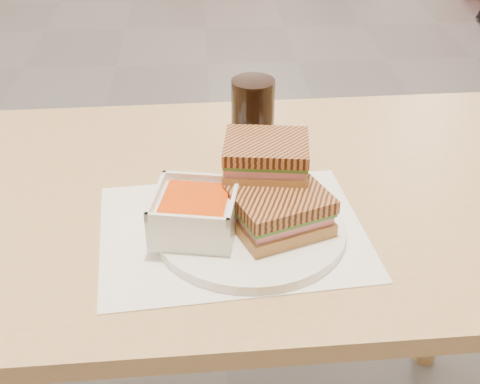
{
  "coord_description": "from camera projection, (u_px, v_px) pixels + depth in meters",
  "views": [
    {
      "loc": [
        -0.04,
        -2.78,
        1.31
      ],
      "look_at": [
        0.01,
        -2.0,
        0.82
      ],
      "focal_mm": 48.75,
      "sensor_mm": 36.0,
      "label": 1
    }
  ],
  "objects": [
    {
      "name": "cola_glass",
      "position": [
        253.0,
        123.0,
        1.09
      ],
      "size": [
        0.07,
        0.07,
        0.15
      ],
      "color": "black",
      "rests_on": "main_table"
    },
    {
      "name": "plate",
      "position": [
        250.0,
        229.0,
        0.95
      ],
      "size": [
        0.28,
        0.28,
        0.01
      ],
      "color": "white",
      "rests_on": "tray_liner"
    },
    {
      "name": "panini_lower",
      "position": [
        280.0,
        211.0,
        0.93
      ],
      "size": [
        0.16,
        0.15,
        0.06
      ],
      "color": "#A46D3C",
      "rests_on": "plate"
    },
    {
      "name": "panini_upper",
      "position": [
        266.0,
        157.0,
        0.96
      ],
      "size": [
        0.13,
        0.12,
        0.06
      ],
      "color": "#A46D3C",
      "rests_on": "panini_lower"
    },
    {
      "name": "tray_liner",
      "position": [
        232.0,
        231.0,
        0.96
      ],
      "size": [
        0.41,
        0.33,
        0.0
      ],
      "color": "white",
      "rests_on": "main_table"
    },
    {
      "name": "main_table",
      "position": [
        224.0,
        248.0,
        1.11
      ],
      "size": [
        1.22,
        0.73,
        0.75
      ],
      "color": "tan",
      "rests_on": "ground"
    },
    {
      "name": "soup_bowl",
      "position": [
        195.0,
        214.0,
        0.92
      ],
      "size": [
        0.14,
        0.14,
        0.06
      ],
      "color": "white",
      "rests_on": "plate"
    }
  ]
}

